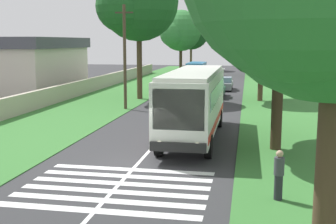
{
  "coord_description": "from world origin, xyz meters",
  "views": [
    {
      "loc": [
        -17.4,
        -4.6,
        5.25
      ],
      "look_at": [
        4.69,
        -0.54,
        1.6
      ],
      "focal_mm": 46.4,
      "sensor_mm": 36.0,
      "label": 1
    }
  ],
  "objects_px": {
    "roadside_tree_left_3": "(180,32)",
    "roadside_tree_right_1": "(257,31)",
    "roadside_tree_left_1": "(191,32)",
    "coach_bus": "(194,100)",
    "trailing_car_1": "(224,84)",
    "trailing_car_0": "(215,90)",
    "roadside_tree_right_2": "(277,9)",
    "roadside_building": "(28,64)",
    "roadside_tree_right_3": "(260,31)",
    "utility_pole": "(125,56)",
    "trailing_minibus_0": "(197,70)",
    "pedestrian": "(279,174)",
    "roadside_tree_left_2": "(137,3)"
  },
  "relations": [
    {
      "from": "trailing_car_0",
      "to": "roadside_tree_left_3",
      "type": "distance_m",
      "value": 29.2
    },
    {
      "from": "roadside_tree_right_1",
      "to": "roadside_tree_right_3",
      "type": "relative_size",
      "value": 1.15
    },
    {
      "from": "coach_bus",
      "to": "roadside_tree_right_1",
      "type": "relative_size",
      "value": 1.02
    },
    {
      "from": "roadside_tree_right_1",
      "to": "pedestrian",
      "type": "bearing_deg",
      "value": 179.87
    },
    {
      "from": "roadside_tree_left_1",
      "to": "roadside_tree_left_2",
      "type": "bearing_deg",
      "value": -179.14
    },
    {
      "from": "roadside_tree_left_2",
      "to": "utility_pole",
      "type": "xyz_separation_m",
      "value": [
        -6.17,
        -0.56,
        -4.45
      ]
    },
    {
      "from": "trailing_car_1",
      "to": "roadside_building",
      "type": "bearing_deg",
      "value": 101.45
    },
    {
      "from": "roadside_tree_left_2",
      "to": "roadside_tree_left_3",
      "type": "xyz_separation_m",
      "value": [
        30.22,
        0.79,
        -1.84
      ]
    },
    {
      "from": "coach_bus",
      "to": "roadside_tree_right_3",
      "type": "relative_size",
      "value": 1.17
    },
    {
      "from": "trailing_car_0",
      "to": "roadside_tree_left_3",
      "type": "height_order",
      "value": "roadside_tree_left_3"
    },
    {
      "from": "coach_bus",
      "to": "trailing_minibus_0",
      "type": "relative_size",
      "value": 1.86
    },
    {
      "from": "roadside_tree_left_1",
      "to": "roadside_tree_right_1",
      "type": "height_order",
      "value": "roadside_tree_right_1"
    },
    {
      "from": "coach_bus",
      "to": "utility_pole",
      "type": "bearing_deg",
      "value": 34.92
    },
    {
      "from": "pedestrian",
      "to": "roadside_tree_left_3",
      "type": "bearing_deg",
      "value": 12.22
    },
    {
      "from": "coach_bus",
      "to": "trailing_car_0",
      "type": "relative_size",
      "value": 2.6
    },
    {
      "from": "roadside_tree_left_1",
      "to": "roadside_tree_right_2",
      "type": "bearing_deg",
      "value": -168.62
    },
    {
      "from": "roadside_tree_left_1",
      "to": "utility_pole",
      "type": "relative_size",
      "value": 1.3
    },
    {
      "from": "trailing_car_0",
      "to": "pedestrian",
      "type": "xyz_separation_m",
      "value": [
        -27.18,
        -4.13,
        0.24
      ]
    },
    {
      "from": "roadside_tree_left_3",
      "to": "roadside_building",
      "type": "xyz_separation_m",
      "value": [
        -25.36,
        12.71,
        -3.89
      ]
    },
    {
      "from": "trailing_minibus_0",
      "to": "roadside_tree_right_1",
      "type": "height_order",
      "value": "roadside_tree_right_1"
    },
    {
      "from": "roadside_tree_right_3",
      "to": "pedestrian",
      "type": "xyz_separation_m",
      "value": [
        -24.92,
        -0.19,
        -5.3
      ]
    },
    {
      "from": "roadside_tree_right_3",
      "to": "roadside_tree_right_2",
      "type": "bearing_deg",
      "value": -178.76
    },
    {
      "from": "roadside_tree_right_3",
      "to": "utility_pole",
      "type": "bearing_deg",
      "value": 122.86
    },
    {
      "from": "roadside_building",
      "to": "utility_pole",
      "type": "bearing_deg",
      "value": -128.1
    },
    {
      "from": "roadside_building",
      "to": "trailing_car_1",
      "type": "bearing_deg",
      "value": -78.55
    },
    {
      "from": "coach_bus",
      "to": "roadside_building",
      "type": "relative_size",
      "value": 0.81
    },
    {
      "from": "roadside_tree_left_1",
      "to": "roadside_tree_right_3",
      "type": "relative_size",
      "value": 1.09
    },
    {
      "from": "coach_bus",
      "to": "utility_pole",
      "type": "xyz_separation_m",
      "value": [
        9.42,
        6.57,
        2.03
      ]
    },
    {
      "from": "roadside_tree_right_2",
      "to": "roadside_tree_right_3",
      "type": "relative_size",
      "value": 1.11
    },
    {
      "from": "trailing_minibus_0",
      "to": "roadside_tree_right_1",
      "type": "xyz_separation_m",
      "value": [
        11.23,
        -7.91,
        5.38
      ]
    },
    {
      "from": "roadside_tree_left_1",
      "to": "roadside_building",
      "type": "height_order",
      "value": "roadside_tree_left_1"
    },
    {
      "from": "trailing_car_0",
      "to": "roadside_tree_left_2",
      "type": "distance_m",
      "value": 10.9
    },
    {
      "from": "trailing_car_0",
      "to": "roadside_tree_left_1",
      "type": "bearing_deg",
      "value": 10.9
    },
    {
      "from": "roadside_tree_left_3",
      "to": "pedestrian",
      "type": "height_order",
      "value": "roadside_tree_left_3"
    },
    {
      "from": "trailing_car_0",
      "to": "roadside_tree_right_2",
      "type": "distance_m",
      "value": 21.15
    },
    {
      "from": "roadside_tree_left_3",
      "to": "pedestrian",
      "type": "relative_size",
      "value": 6.02
    },
    {
      "from": "coach_bus",
      "to": "roadside_tree_left_1",
      "type": "bearing_deg",
      "value": 7.69
    },
    {
      "from": "roadside_tree_left_2",
      "to": "roadside_building",
      "type": "bearing_deg",
      "value": 70.21
    },
    {
      "from": "trailing_car_1",
      "to": "roadside_tree_right_1",
      "type": "bearing_deg",
      "value": -10.27
    },
    {
      "from": "roadside_tree_left_3",
      "to": "roadside_building",
      "type": "distance_m",
      "value": 28.64
    },
    {
      "from": "coach_bus",
      "to": "roadside_building",
      "type": "distance_m",
      "value": 29.06
    },
    {
      "from": "trailing_car_1",
      "to": "roadside_tree_left_1",
      "type": "xyz_separation_m",
      "value": [
        32.82,
        8.06,
        6.27
      ]
    },
    {
      "from": "trailing_car_1",
      "to": "trailing_minibus_0",
      "type": "relative_size",
      "value": 0.72
    },
    {
      "from": "coach_bus",
      "to": "roadside_tree_right_1",
      "type": "distance_m",
      "value": 45.77
    },
    {
      "from": "trailing_minibus_0",
      "to": "roadside_tree_right_1",
      "type": "relative_size",
      "value": 0.55
    },
    {
      "from": "coach_bus",
      "to": "trailing_car_1",
      "type": "xyz_separation_m",
      "value": [
        24.69,
        -0.29,
        -1.48
      ]
    },
    {
      "from": "trailing_car_0",
      "to": "utility_pole",
      "type": "xyz_separation_m",
      "value": [
        -8.9,
        6.35,
        3.51
      ]
    },
    {
      "from": "roadside_tree_left_3",
      "to": "roadside_tree_right_1",
      "type": "bearing_deg",
      "value": -92.27
    },
    {
      "from": "roadside_building",
      "to": "pedestrian",
      "type": "xyz_separation_m",
      "value": [
        -29.3,
        -24.55,
        -1.99
      ]
    },
    {
      "from": "roadside_tree_right_1",
      "to": "utility_pole",
      "type": "distance_m",
      "value": 37.55
    }
  ]
}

